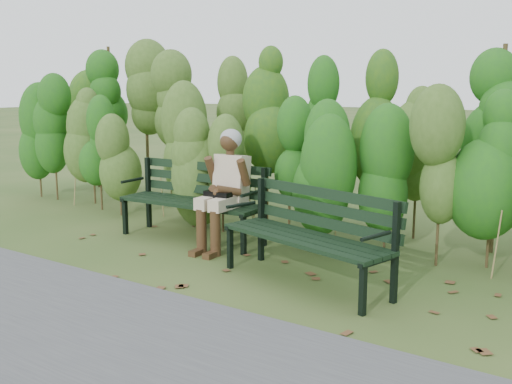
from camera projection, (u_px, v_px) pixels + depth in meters
The scene contains 7 objects.
ground at pixel (237, 268), 6.18m from camera, with size 80.00×80.00×0.00m, color #33521F.
footpath at pixel (60, 343), 4.39m from camera, with size 60.00×2.50×0.01m, color #474749.
hedge_band at pixel (324, 134), 7.47m from camera, with size 11.04×1.67×2.42m.
leaf_litter at pixel (181, 260), 6.44m from camera, with size 5.66×2.07×0.01m.
bench_left at pixel (196, 194), 7.30m from camera, with size 1.89×0.70×0.93m.
bench_right at pixel (312, 228), 5.67m from camera, with size 1.88×1.00×0.90m.
seated_woman at pixel (225, 182), 6.82m from camera, with size 0.55×0.81×1.37m.
Camera 1 is at (3.51, -4.79, 1.88)m, focal length 42.00 mm.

